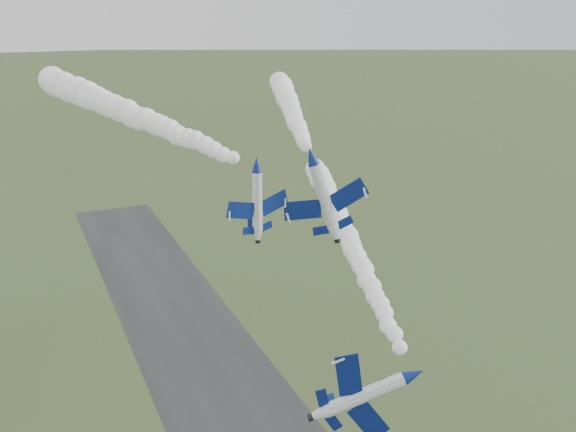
% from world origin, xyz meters
% --- Properties ---
extents(runway, '(24.00, 260.00, 0.04)m').
position_xyz_m(runway, '(0.00, 30.00, 0.02)').
color(runway, '#2A2A2C').
rests_on(runway, ground).
extents(jet_lead, '(6.84, 13.27, 10.36)m').
position_xyz_m(jet_lead, '(6.90, -7.04, 28.96)').
color(jet_lead, white).
extents(smoke_trail_jet_lead, '(28.31, 75.70, 4.42)m').
position_xyz_m(smoke_trail_jet_lead, '(20.50, 33.60, 30.45)').
color(smoke_trail_jet_lead, white).
extents(jet_pair_left, '(9.98, 11.62, 2.90)m').
position_xyz_m(jet_pair_left, '(-0.65, 19.17, 46.98)').
color(jet_pair_left, white).
extents(smoke_trail_jet_pair_left, '(24.78, 71.66, 5.68)m').
position_xyz_m(smoke_trail_jet_pair_left, '(-10.74, 56.61, 49.22)').
color(smoke_trail_jet_pair_left, white).
extents(jet_pair_right, '(11.65, 14.12, 4.58)m').
position_xyz_m(jet_pair_right, '(7.44, 19.78, 47.22)').
color(jet_pair_right, white).
extents(smoke_trail_jet_pair_right, '(24.29, 63.42, 4.58)m').
position_xyz_m(smoke_trail_jet_pair_right, '(19.72, 54.35, 48.48)').
color(smoke_trail_jet_pair_right, white).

